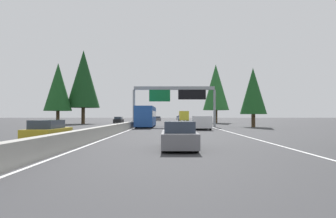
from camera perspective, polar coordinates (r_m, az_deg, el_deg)
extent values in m
plane|color=#38383A|center=(61.87, -4.51, -2.91)|extent=(320.00, 320.00, 0.00)
cube|color=#9E9B93|center=(81.82, -3.58, -2.19)|extent=(180.00, 0.56, 0.90)
cube|color=silver|center=(71.95, 5.34, -2.67)|extent=(160.00, 0.16, 0.01)
cube|color=silver|center=(71.82, -3.66, -2.68)|extent=(160.00, 0.16, 0.01)
cylinder|color=gray|center=(44.72, -6.69, 0.12)|extent=(0.36, 0.36, 5.70)
cylinder|color=gray|center=(44.94, 9.10, 0.12)|extent=(0.36, 0.36, 5.70)
cube|color=gray|center=(44.59, 1.22, 4.11)|extent=(0.50, 12.32, 0.50)
cube|color=#0C602D|center=(44.36, -1.64, 2.71)|extent=(0.12, 3.20, 1.90)
cube|color=black|center=(44.49, 4.72, 2.83)|extent=(0.16, 4.20, 1.50)
cube|color=slate|center=(15.51, 2.17, -5.87)|extent=(4.40, 1.80, 0.76)
cube|color=#2D3847|center=(15.25, 2.19, -3.47)|extent=(2.46, 1.51, 0.56)
cylinder|color=black|center=(16.92, -0.69, -6.20)|extent=(0.64, 0.22, 0.64)
cylinder|color=black|center=(16.97, 4.68, -6.18)|extent=(0.64, 0.22, 0.64)
cylinder|color=black|center=(14.12, -0.86, -7.18)|extent=(0.64, 0.22, 0.64)
cylinder|color=black|center=(14.18, 5.58, -7.15)|extent=(0.64, 0.22, 0.64)
cube|color=silver|center=(36.98, 6.60, -2.51)|extent=(5.00, 1.95, 1.44)
cube|color=#2D3847|center=(34.69, 7.02, -2.17)|extent=(0.08, 1.48, 0.56)
cylinder|color=black|center=(38.60, 5.06, -3.38)|extent=(0.70, 0.24, 0.70)
cylinder|color=black|center=(38.79, 7.58, -3.36)|extent=(0.70, 0.24, 0.70)
cylinder|color=black|center=(35.22, 5.53, -3.58)|extent=(0.70, 0.24, 0.70)
cylinder|color=black|center=(35.42, 8.29, -3.56)|extent=(0.70, 0.24, 0.70)
cube|color=gold|center=(79.68, 3.12, -1.32)|extent=(6.12, 2.40, 2.50)
cube|color=red|center=(83.92, 2.97, -1.52)|extent=(2.38, 2.30, 1.90)
cylinder|color=black|center=(83.72, 2.25, -2.17)|extent=(0.90, 0.28, 0.90)
cylinder|color=black|center=(83.82, 3.70, -2.17)|extent=(0.90, 0.28, 0.90)
cylinder|color=black|center=(77.94, 2.41, -2.24)|extent=(0.90, 0.28, 0.90)
cylinder|color=black|center=(78.05, 3.96, -2.24)|extent=(0.90, 0.28, 0.90)
cube|color=#1E4793|center=(92.99, 2.65, -1.98)|extent=(5.60, 2.00, 0.70)
cube|color=#1E4793|center=(93.99, 2.62, -1.49)|extent=(2.24, 1.84, 0.90)
cube|color=#2D3847|center=(93.99, 2.62, -1.43)|extent=(2.02, 1.92, 0.41)
cylinder|color=black|center=(94.81, 2.08, -2.10)|extent=(0.80, 0.28, 0.80)
cylinder|color=black|center=(94.88, 3.12, -2.10)|extent=(0.80, 0.28, 0.80)
cylinder|color=black|center=(91.12, 2.16, -2.13)|extent=(0.80, 0.28, 0.80)
cylinder|color=black|center=(91.19, 3.24, -2.13)|extent=(0.80, 0.28, 0.80)
cube|color=silver|center=(130.32, 2.02, -1.82)|extent=(4.40, 1.80, 0.76)
cube|color=#2D3847|center=(130.09, 2.02, -1.53)|extent=(2.46, 1.51, 0.56)
cylinder|color=black|center=(131.71, 1.65, -1.90)|extent=(0.64, 0.22, 0.64)
cylinder|color=black|center=(131.76, 2.34, -1.90)|extent=(0.64, 0.22, 0.64)
cylinder|color=black|center=(128.89, 1.69, -1.91)|extent=(0.64, 0.22, 0.64)
cylinder|color=black|center=(128.94, 2.39, -1.91)|extent=(0.64, 0.22, 0.64)
cube|color=slate|center=(94.96, -1.93, -2.02)|extent=(4.40, 1.80, 0.76)
cube|color=#2D3847|center=(94.74, -1.94, -1.62)|extent=(2.46, 1.51, 0.56)
cylinder|color=black|center=(96.40, -2.37, -2.13)|extent=(0.64, 0.22, 0.64)
cylinder|color=black|center=(96.35, -1.43, -2.13)|extent=(0.64, 0.22, 0.64)
cylinder|color=black|center=(93.59, -2.45, -2.16)|extent=(0.64, 0.22, 0.64)
cylinder|color=black|center=(93.53, -1.48, -2.16)|extent=(0.64, 0.22, 0.64)
cube|color=#1E4793|center=(44.89, -4.29, -1.42)|extent=(11.50, 2.50, 2.90)
cube|color=#2D3847|center=(44.89, -4.29, -0.96)|extent=(11.04, 2.55, 0.84)
cylinder|color=black|center=(49.01, -5.21, -2.75)|extent=(1.00, 0.30, 1.00)
cylinder|color=black|center=(48.85, -2.64, -2.76)|extent=(1.00, 0.30, 1.00)
cylinder|color=black|center=(41.00, -6.27, -3.04)|extent=(1.00, 0.30, 1.00)
cylinder|color=black|center=(40.81, -3.19, -3.06)|extent=(1.00, 0.30, 1.00)
cube|color=#AD931E|center=(21.03, -22.39, -4.57)|extent=(4.40, 1.80, 0.76)
cube|color=#2D3847|center=(20.80, -22.61, -2.78)|extent=(2.46, 1.51, 0.56)
cylinder|color=black|center=(22.65, -22.87, -4.85)|extent=(0.64, 0.22, 0.64)
cylinder|color=black|center=(22.08, -19.08, -4.98)|extent=(0.64, 0.22, 0.64)
cylinder|color=black|center=(20.09, -26.03, -5.29)|extent=(0.64, 0.22, 0.64)
cylinder|color=black|center=(19.45, -21.83, -5.47)|extent=(0.64, 0.22, 0.64)
cube|color=black|center=(68.59, -9.65, -2.29)|extent=(4.40, 1.80, 0.76)
cube|color=#2D3847|center=(68.36, -9.68, -1.74)|extent=(2.46, 1.51, 0.56)
cylinder|color=black|center=(70.12, -10.09, -2.44)|extent=(0.64, 0.22, 0.64)
cylinder|color=black|center=(69.85, -8.82, -2.45)|extent=(0.64, 0.22, 0.64)
cylinder|color=black|center=(67.35, -10.52, -2.48)|extent=(0.64, 0.22, 0.64)
cylinder|color=black|center=(67.07, -9.19, -2.50)|extent=(0.64, 0.22, 0.64)
cylinder|color=#4C3823|center=(45.51, 16.37, -2.21)|extent=(0.58, 0.58, 1.97)
cone|color=#194C1E|center=(45.65, 16.33, 3.42)|extent=(3.94, 3.94, 6.99)
cylinder|color=#4C3823|center=(68.71, 9.37, -1.47)|extent=(0.69, 0.69, 3.02)
cone|color=#236028|center=(69.02, 9.35, 4.24)|extent=(6.04, 6.04, 10.71)
cylinder|color=#4C3823|center=(61.93, -20.77, -1.58)|extent=(0.65, 0.65, 2.70)
cone|color=#194C1E|center=(62.19, -20.73, 4.08)|extent=(5.39, 5.39, 9.56)
cylinder|color=#4C3823|center=(63.72, -16.28, -1.27)|extent=(0.73, 0.73, 3.43)
cone|color=#143D19|center=(64.19, -16.24, 5.70)|extent=(6.85, 6.85, 12.15)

